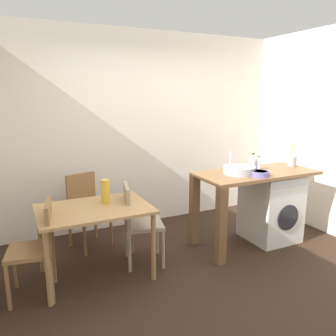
% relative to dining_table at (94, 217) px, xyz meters
% --- Properties ---
extents(ground_plane, '(5.46, 5.46, 0.00)m').
position_rel_dining_table_xyz_m(ground_plane, '(0.99, -0.49, -0.64)').
color(ground_plane, black).
extents(wall_back, '(4.60, 0.10, 2.70)m').
position_rel_dining_table_xyz_m(wall_back, '(0.99, 1.26, 0.71)').
color(wall_back, silver).
rests_on(wall_back, ground_plane).
extents(dining_table, '(1.10, 0.76, 0.74)m').
position_rel_dining_table_xyz_m(dining_table, '(0.00, 0.00, 0.00)').
color(dining_table, tan).
rests_on(dining_table, ground_plane).
extents(chair_person_seat, '(0.46, 0.46, 0.90)m').
position_rel_dining_table_xyz_m(chair_person_seat, '(-0.55, -0.11, -0.14)').
color(chair_person_seat, olive).
rests_on(chair_person_seat, ground_plane).
extents(chair_opposite, '(0.48, 0.48, 0.90)m').
position_rel_dining_table_xyz_m(chair_opposite, '(0.48, 0.07, -0.14)').
color(chair_opposite, gray).
rests_on(chair_opposite, ground_plane).
extents(chair_spare_by_wall, '(0.50, 0.50, 0.90)m').
position_rel_dining_table_xyz_m(chair_spare_by_wall, '(0.08, 0.77, -0.14)').
color(chair_spare_by_wall, olive).
rests_on(chair_spare_by_wall, ground_plane).
extents(kitchen_counter, '(1.50, 0.68, 0.92)m').
position_rel_dining_table_xyz_m(kitchen_counter, '(1.78, -0.05, 0.12)').
color(kitchen_counter, brown).
rests_on(kitchen_counter, ground_plane).
extents(washing_machine, '(0.60, 0.61, 0.86)m').
position_rel_dining_table_xyz_m(washing_machine, '(2.26, -0.06, -0.21)').
color(washing_machine, silver).
rests_on(washing_machine, ground_plane).
extents(sink_basin, '(0.38, 0.38, 0.09)m').
position_rel_dining_table_xyz_m(sink_basin, '(1.73, -0.05, 0.32)').
color(sink_basin, '#9EA0A5').
rests_on(sink_basin, kitchen_counter).
extents(tap, '(0.02, 0.02, 0.28)m').
position_rel_dining_table_xyz_m(tap, '(1.73, 0.13, 0.42)').
color(tap, '#B2B2B7').
rests_on(tap, kitchen_counter).
extents(bottle_tall_green, '(0.07, 0.07, 0.22)m').
position_rel_dining_table_xyz_m(bottle_tall_green, '(1.99, 0.02, 0.38)').
color(bottle_tall_green, silver).
rests_on(bottle_tall_green, kitchen_counter).
extents(bottle_squat_brown, '(0.07, 0.07, 0.18)m').
position_rel_dining_table_xyz_m(bottle_squat_brown, '(2.08, 0.02, 0.36)').
color(bottle_squat_brown, silver).
rests_on(bottle_squat_brown, kitchen_counter).
extents(mixing_bowl, '(0.22, 0.22, 0.06)m').
position_rel_dining_table_xyz_m(mixing_bowl, '(1.87, -0.25, 0.31)').
color(mixing_bowl, slate).
rests_on(mixing_bowl, kitchen_counter).
extents(utensil_crock, '(0.11, 0.11, 0.30)m').
position_rel_dining_table_xyz_m(utensil_crock, '(2.63, -0.00, 0.35)').
color(utensil_crock, gray).
rests_on(utensil_crock, kitchen_counter).
extents(vase, '(0.09, 0.09, 0.25)m').
position_rel_dining_table_xyz_m(vase, '(0.15, 0.10, 0.22)').
color(vase, gold).
rests_on(vase, dining_table).
extents(scissors, '(0.15, 0.06, 0.01)m').
position_rel_dining_table_xyz_m(scissors, '(1.95, -0.15, 0.28)').
color(scissors, '#B2B2B7').
rests_on(scissors, kitchen_counter).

